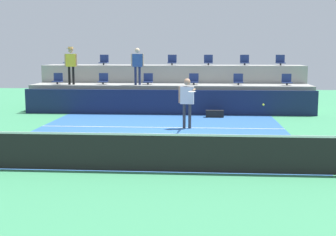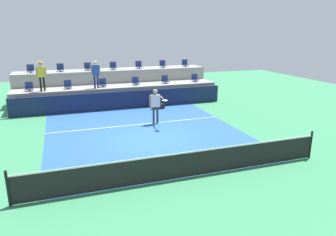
{
  "view_description": "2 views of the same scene",
  "coord_description": "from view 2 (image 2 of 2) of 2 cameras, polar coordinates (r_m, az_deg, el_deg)",
  "views": [
    {
      "loc": [
        1.53,
        -14.51,
        2.8
      ],
      "look_at": [
        0.5,
        -0.79,
        0.82
      ],
      "focal_mm": 49.85,
      "sensor_mm": 36.0,
      "label": 1
    },
    {
      "loc": [
        -3.56,
        -12.69,
        4.73
      ],
      "look_at": [
        0.5,
        -0.98,
        1.22
      ],
      "focal_mm": 33.25,
      "sensor_mm": 36.0,
      "label": 2
    }
  ],
  "objects": [
    {
      "name": "spectator_leaning_on_rail",
      "position": [
        19.81,
        -13.14,
        8.28
      ],
      "size": [
        0.59,
        0.24,
        1.69
      ],
      "color": "navy",
      "rests_on": "seating_tier_lower"
    },
    {
      "name": "stadium_chair_upper_far_right",
      "position": [
        23.6,
        3.14,
        9.92
      ],
      "size": [
        0.44,
        0.4,
        0.52
      ],
      "color": "#2D2D33",
      "rests_on": "seating_tier_upper"
    },
    {
      "name": "spectator_with_hat",
      "position": [
        19.72,
        -22.23,
        7.66
      ],
      "size": [
        0.6,
        0.44,
        1.75
      ],
      "color": "black",
      "rests_on": "seating_tier_lower"
    },
    {
      "name": "seating_tier_lower",
      "position": [
        20.72,
        -8.89,
        4.2
      ],
      "size": [
        13.0,
        1.8,
        1.25
      ],
      "primitive_type": "cube",
      "color": "gray",
      "rests_on": "ground_plane"
    },
    {
      "name": "stadium_chair_lower_mid_left",
      "position": [
        20.35,
        -11.88,
        6.25
      ],
      "size": [
        0.44,
        0.4,
        0.52
      ],
      "color": "#2D2D33",
      "rests_on": "seating_tier_lower"
    },
    {
      "name": "stadium_chair_upper_left",
      "position": [
        21.86,
        -19.13,
        8.62
      ],
      "size": [
        0.44,
        0.4,
        0.52
      ],
      "color": "#2D2D33",
      "rests_on": "seating_tier_upper"
    },
    {
      "name": "stadium_chair_lower_right",
      "position": [
        21.28,
        -0.53,
        6.99
      ],
      "size": [
        0.44,
        0.4,
        0.52
      ],
      "color": "#2D2D33",
      "rests_on": "seating_tier_lower"
    },
    {
      "name": "court_service_line",
      "position": [
        16.21,
        -5.62,
        -1.2
      ],
      "size": [
        9.0,
        0.06,
        0.0
      ],
      "primitive_type": "cube",
      "color": "white",
      "rests_on": "ground_plane"
    },
    {
      "name": "stadium_chair_lower_mid_right",
      "position": [
        20.72,
        -5.96,
        6.67
      ],
      "size": [
        0.44,
        0.4,
        0.52
      ],
      "color": "#2D2D33",
      "rests_on": "seating_tier_lower"
    },
    {
      "name": "seating_tier_upper",
      "position": [
        22.39,
        -9.79,
        6.13
      ],
      "size": [
        13.0,
        1.8,
        2.1
      ],
      "primitive_type": "cube",
      "color": "gray",
      "rests_on": "ground_plane"
    },
    {
      "name": "sponsor_backboard",
      "position": [
        19.48,
        -8.18,
        3.27
      ],
      "size": [
        13.0,
        0.16,
        1.1
      ],
      "primitive_type": "cube",
      "color": "#141E42",
      "rests_on": "ground_plane"
    },
    {
      "name": "stadium_chair_lower_left",
      "position": [
        20.2,
        -17.9,
        5.75
      ],
      "size": [
        0.44,
        0.4,
        0.52
      ],
      "color": "#2D2D33",
      "rests_on": "seating_tier_lower"
    },
    {
      "name": "stadium_chair_upper_right",
      "position": [
        23.0,
        -0.97,
        9.79
      ],
      "size": [
        0.44,
        0.4,
        0.52
      ],
      "color": "#2D2D33",
      "rests_on": "seating_tier_upper"
    },
    {
      "name": "equipment_bag",
      "position": [
        19.37,
        -1.79,
        2.14
      ],
      "size": [
        0.76,
        0.28,
        0.3
      ],
      "primitive_type": "cube",
      "color": "black",
      "rests_on": "ground_plane"
    },
    {
      "name": "stadium_chair_lower_far_left",
      "position": [
        20.27,
        -24.12,
        5.17
      ],
      "size": [
        0.44,
        0.4,
        0.52
      ],
      "color": "#2D2D33",
      "rests_on": "seating_tier_lower"
    },
    {
      "name": "ground_plane",
      "position": [
        14.01,
        -3.28,
        -3.94
      ],
      "size": [
        40.0,
        40.0,
        0.0
      ],
      "primitive_type": "plane",
      "color": "#388456"
    },
    {
      "name": "tennis_net",
      "position": [
        10.3,
        2.89,
        -8.44
      ],
      "size": [
        10.48,
        0.08,
        1.07
      ],
      "color": "black",
      "rests_on": "ground_plane"
    },
    {
      "name": "stadium_chair_upper_mid_right",
      "position": [
        22.5,
        -5.38,
        9.59
      ],
      "size": [
        0.44,
        0.4,
        0.52
      ],
      "color": "#2D2D33",
      "rests_on": "seating_tier_upper"
    },
    {
      "name": "stadium_chair_upper_mid_left",
      "position": [
        21.93,
        -14.51,
        9.0
      ],
      "size": [
        0.44,
        0.4,
        0.52
      ],
      "color": "#2D2D33",
      "rests_on": "seating_tier_upper"
    },
    {
      "name": "tennis_ball",
      "position": [
        15.6,
        8.35,
        2.09
      ],
      "size": [
        0.07,
        0.07,
        0.07
      ],
      "color": "#CCE033"
    },
    {
      "name": "stadium_chair_upper_center",
      "position": [
        22.14,
        -10.01,
        9.32
      ],
      "size": [
        0.44,
        0.4,
        0.52
      ],
      "color": "#2D2D33",
      "rests_on": "seating_tier_upper"
    },
    {
      "name": "stadium_chair_lower_far_right",
      "position": [
        22.08,
        4.95,
        7.26
      ],
      "size": [
        0.44,
        0.4,
        0.52
      ],
      "color": "#2D2D33",
      "rests_on": "seating_tier_lower"
    },
    {
      "name": "stadium_chair_upper_far_left",
      "position": [
        21.93,
        -23.92,
        8.16
      ],
      "size": [
        0.44,
        0.4,
        0.52
      ],
      "color": "#2D2D33",
      "rests_on": "seating_tier_upper"
    },
    {
      "name": "tennis_player",
      "position": [
        16.04,
        -2.28,
        2.84
      ],
      "size": [
        0.65,
        1.27,
        1.82
      ],
      "color": "#2D2D33",
      "rests_on": "ground_plane"
    },
    {
      "name": "court_inner_paint",
      "position": [
        14.92,
        -4.34,
        -2.7
      ],
      "size": [
        9.0,
        10.0,
        0.01
      ],
      "primitive_type": "cube",
      "color": "#285693",
      "rests_on": "ground_plane"
    }
  ]
}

